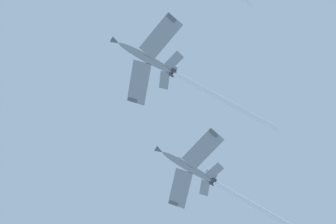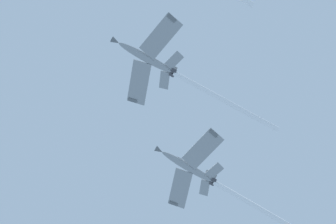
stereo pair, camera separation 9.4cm
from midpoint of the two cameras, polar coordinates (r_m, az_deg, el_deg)
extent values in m
ellipsoid|color=gray|center=(125.14, -1.93, 4.71)|extent=(3.23, 11.99, 4.77)
cone|color=#595E60|center=(126.16, -4.60, 6.14)|extent=(1.45, 2.03, 1.61)
ellipsoid|color=black|center=(125.97, -2.68, 5.24)|extent=(1.40, 3.05, 1.67)
cube|color=gray|center=(122.91, -0.65, 6.57)|extent=(9.66, 6.62, 1.23)
cube|color=#595E60|center=(121.54, 0.27, 8.14)|extent=(1.31, 1.89, 0.64)
cube|color=gray|center=(127.18, -2.55, 2.55)|extent=(9.32, 4.43, 1.23)
cube|color=#595E60|center=(129.10, -3.11, 1.02)|extent=(0.88, 1.82, 0.64)
cube|color=gray|center=(123.70, 0.52, 4.49)|extent=(4.01, 3.17, 0.67)
cube|color=gray|center=(125.55, -0.33, 2.77)|extent=(3.85, 2.37, 0.67)
cube|color=#595E60|center=(125.90, 0.18, 3.87)|extent=(0.61, 3.10, 3.37)
cylinder|color=#38383D|center=(124.27, 0.48, 3.61)|extent=(0.96, 1.29, 1.06)
cylinder|color=#38383D|center=(124.63, 0.31, 3.27)|extent=(0.96, 1.29, 1.06)
cylinder|color=white|center=(124.05, 4.99, 0.94)|extent=(3.95, 21.50, 7.36)
ellipsoid|color=gray|center=(132.62, 1.72, -4.78)|extent=(3.32, 11.93, 5.06)
cone|color=#595E60|center=(132.86, -0.80, -3.34)|extent=(1.46, 2.05, 1.64)
ellipsoid|color=black|center=(133.18, 1.00, -4.22)|extent=(1.42, 3.06, 1.73)
cube|color=gray|center=(129.92, 3.00, -3.22)|extent=(9.65, 6.65, 1.32)
cube|color=#595E60|center=(128.13, 3.93, -1.86)|extent=(1.31, 1.88, 0.68)
cube|color=gray|center=(135.29, 1.04, -6.65)|extent=(9.30, 4.34, 1.32)
cube|color=#595E60|center=(137.63, 0.44, -7.94)|extent=(0.87, 1.81, 0.68)
cube|color=gray|center=(131.52, 4.04, -5.11)|extent=(4.01, 3.18, 0.72)
cube|color=gray|center=(133.83, 3.17, -6.58)|extent=(3.84, 2.33, 0.72)
cube|color=#595E60|center=(133.87, 3.66, -5.54)|extent=(0.64, 3.15, 3.41)
cylinder|color=#38383D|center=(132.37, 3.98, -5.90)|extent=(0.97, 1.30, 1.07)
cylinder|color=#38383D|center=(132.83, 3.80, -6.18)|extent=(0.97, 1.30, 1.07)
cylinder|color=white|center=(133.47, 8.18, -8.43)|extent=(4.14, 21.42, 7.95)
camera|label=1|loc=(0.05, 89.98, -0.04)|focal=70.31mm
camera|label=2|loc=(0.05, -90.02, 0.04)|focal=70.31mm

